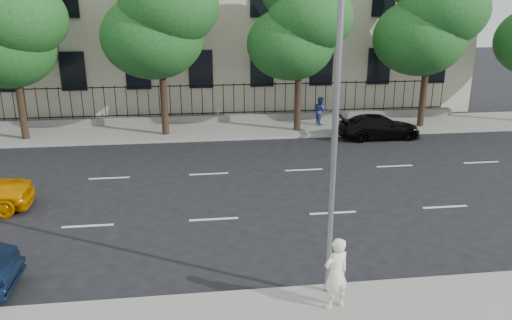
% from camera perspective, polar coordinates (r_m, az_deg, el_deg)
% --- Properties ---
extents(ground, '(120.00, 120.00, 0.00)m').
position_cam_1_polar(ground, '(14.24, -4.35, -10.93)').
color(ground, black).
rests_on(ground, ground).
extents(far_sidewalk, '(60.00, 4.00, 0.15)m').
position_cam_1_polar(far_sidewalk, '(27.34, -5.98, 3.39)').
color(far_sidewalk, gray).
rests_on(far_sidewalk, ground).
extents(lane_markings, '(49.60, 4.62, 0.01)m').
position_cam_1_polar(lane_markings, '(18.54, -5.16, -3.88)').
color(lane_markings, silver).
rests_on(lane_markings, ground).
extents(iron_fence, '(30.00, 0.50, 2.20)m').
position_cam_1_polar(iron_fence, '(28.86, -6.11, 5.32)').
color(iron_fence, slate).
rests_on(iron_fence, far_sidewalk).
extents(street_light, '(0.25, 3.32, 8.05)m').
position_cam_1_polar(street_light, '(11.26, 8.50, 9.00)').
color(street_light, slate).
rests_on(street_light, near_sidewalk).
extents(tree_b, '(5.53, 5.12, 8.97)m').
position_cam_1_polar(tree_b, '(27.20, -26.19, 13.97)').
color(tree_b, '#382619').
rests_on(tree_b, far_sidewalk).
extents(tree_c, '(5.89, 5.50, 9.80)m').
position_cam_1_polar(tree_c, '(25.89, -10.94, 16.56)').
color(tree_c, '#382619').
rests_on(tree_c, far_sidewalk).
extents(tree_d, '(5.34, 4.94, 8.84)m').
position_cam_1_polar(tree_d, '(26.46, 5.03, 15.58)').
color(tree_d, '#382619').
rests_on(tree_d, far_sidewalk).
extents(tree_e, '(5.71, 5.31, 9.46)m').
position_cam_1_polar(tree_e, '(28.75, 19.36, 15.58)').
color(tree_e, '#382619').
rests_on(tree_e, far_sidewalk).
extents(black_sedan, '(4.26, 1.77, 1.23)m').
position_cam_1_polar(black_sedan, '(26.53, 13.89, 3.72)').
color(black_sedan, black).
rests_on(black_sedan, ground).
extents(woman_near, '(0.73, 0.60, 1.73)m').
position_cam_1_polar(woman_near, '(11.55, 9.13, -12.69)').
color(woman_near, white).
rests_on(woman_near, near_sidewalk).
extents(pedestrian_far, '(0.70, 0.84, 1.56)m').
position_cam_1_polar(pedestrian_far, '(28.28, 7.35, 5.61)').
color(pedestrian_far, navy).
rests_on(pedestrian_far, far_sidewalk).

